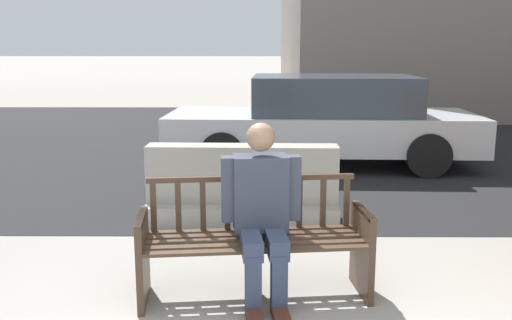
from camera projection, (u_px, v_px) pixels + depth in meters
name	position (u px, v px, depth m)	size (l,w,h in m)	color
street_asphalt	(269.00, 139.00, 11.52)	(120.00, 12.00, 0.01)	black
street_bench	(254.00, 245.00, 4.25)	(1.73, 0.69, 0.88)	#473323
seated_person	(262.00, 209.00, 4.14)	(0.59, 0.75, 1.31)	#383D4C
jersey_barrier_centre	(242.00, 192.00, 6.03)	(2.02, 0.73, 0.84)	#9E998E
car_sedan_mid	(325.00, 120.00, 8.96)	(4.84, 2.06, 1.40)	silver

